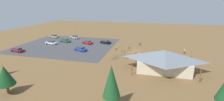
# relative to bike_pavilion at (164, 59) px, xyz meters

# --- Properties ---
(ground) EXTENTS (160.00, 160.00, 0.00)m
(ground) POSITION_rel_bike_pavilion_xyz_m (8.84, -15.27, -2.99)
(ground) COLOR brown
(ground) RESTS_ON ground
(parking_lot_asphalt) EXTENTS (36.33, 30.99, 0.05)m
(parking_lot_asphalt) POSITION_rel_bike_pavilion_xyz_m (35.59, -16.27, -2.97)
(parking_lot_asphalt) COLOR #424247
(parking_lot_asphalt) RESTS_ON ground
(bike_pavilion) EXTENTS (14.76, 9.17, 5.34)m
(bike_pavilion) POSITION_rel_bike_pavilion_xyz_m (0.00, 0.00, 0.00)
(bike_pavilion) COLOR beige
(bike_pavilion) RESTS_ON ground
(trash_bin) EXTENTS (0.60, 0.60, 0.90)m
(trash_bin) POSITION_rel_bike_pavilion_xyz_m (7.33, -23.23, -2.54)
(trash_bin) COLOR brown
(trash_bin) RESTS_ON ground
(lot_sign) EXTENTS (0.56, 0.08, 2.20)m
(lot_sign) POSITION_rel_bike_pavilion_xyz_m (15.13, -19.44, -1.58)
(lot_sign) COLOR #99999E
(lot_sign) RESTS_ON ground
(pine_west) EXTENTS (3.18, 3.18, 5.61)m
(pine_west) POSITION_rel_bike_pavilion_xyz_m (28.46, 17.72, 0.73)
(pine_west) COLOR brown
(pine_west) RESTS_ON ground
(pine_far_east) EXTENTS (2.80, 2.80, 7.53)m
(pine_far_east) POSITION_rel_bike_pavilion_xyz_m (8.82, 17.28, 1.87)
(pine_far_east) COLOR brown
(pine_far_east) RESTS_ON ground
(bicycle_silver_near_sign) EXTENTS (1.36, 1.13, 0.74)m
(bicycle_silver_near_sign) POSITION_rel_bike_pavilion_xyz_m (11.54, -9.07, -2.65)
(bicycle_silver_near_sign) COLOR black
(bicycle_silver_near_sign) RESTS_ON ground
(bicycle_green_near_porch) EXTENTS (1.59, 0.82, 0.84)m
(bicycle_green_near_porch) POSITION_rel_bike_pavilion_xyz_m (13.39, -4.47, -2.62)
(bicycle_green_near_porch) COLOR black
(bicycle_green_near_porch) RESTS_ON ground
(bicycle_black_yard_center) EXTENTS (1.44, 0.87, 0.78)m
(bicycle_black_yard_center) POSITION_rel_bike_pavilion_xyz_m (10.41, -6.81, -2.65)
(bicycle_black_yard_center) COLOR black
(bicycle_black_yard_center) RESTS_ON ground
(bicycle_yellow_edge_north) EXTENTS (1.71, 0.48, 0.87)m
(bicycle_yellow_edge_north) POSITION_rel_bike_pavilion_xyz_m (12.22, -12.73, -2.60)
(bicycle_yellow_edge_north) COLOR black
(bicycle_yellow_edge_north) RESTS_ON ground
(bicycle_blue_trailside) EXTENTS (0.80, 1.53, 0.84)m
(bicycle_blue_trailside) POSITION_rel_bike_pavilion_xyz_m (10.72, -17.45, -2.63)
(bicycle_blue_trailside) COLOR black
(bicycle_blue_trailside) RESTS_ON ground
(bicycle_orange_front_row) EXTENTS (1.80, 0.58, 0.86)m
(bicycle_orange_front_row) POSITION_rel_bike_pavilion_xyz_m (10.13, -14.95, -2.60)
(bicycle_orange_front_row) COLOR black
(bicycle_orange_front_row) RESTS_ON ground
(bicycle_teal_yard_front) EXTENTS (1.64, 0.84, 0.86)m
(bicycle_teal_yard_front) POSITION_rel_bike_pavilion_xyz_m (13.29, -6.63, -2.61)
(bicycle_teal_yard_front) COLOR black
(bicycle_teal_yard_front) RESTS_ON ground
(bicycle_purple_back_row) EXTENTS (0.48, 1.76, 0.88)m
(bicycle_purple_back_row) POSITION_rel_bike_pavilion_xyz_m (14.97, -14.30, -2.60)
(bicycle_purple_back_row) COLOR black
(bicycle_purple_back_row) RESTS_ON ground
(car_red_back_corner) EXTENTS (4.86, 3.20, 1.27)m
(car_red_back_corner) POSITION_rel_bike_pavilion_xyz_m (28.44, -20.34, -2.30)
(car_red_back_corner) COLOR red
(car_red_back_corner) RESTS_ON parking_lot_asphalt
(car_tan_inner_stall) EXTENTS (4.94, 2.60, 1.44)m
(car_tan_inner_stall) POSITION_rel_bike_pavilion_xyz_m (48.51, -27.22, -2.23)
(car_tan_inner_stall) COLOR tan
(car_tan_inner_stall) RESTS_ON parking_lot_asphalt
(car_black_front_row) EXTENTS (4.66, 2.97, 1.40)m
(car_black_front_row) POSITION_rel_bike_pavilion_xyz_m (21.29, -22.39, -2.24)
(car_black_front_row) COLOR black
(car_black_front_row) RESTS_ON parking_lot_asphalt
(car_green_end_stall) EXTENTS (5.02, 2.82, 1.36)m
(car_green_end_stall) POSITION_rel_bike_pavilion_xyz_m (38.76, -20.77, -2.26)
(car_green_end_stall) COLOR #1E6B3D
(car_green_end_stall) RESTS_ON parking_lot_asphalt
(car_blue_by_curb) EXTENTS (5.05, 3.42, 1.44)m
(car_blue_by_curb) POSITION_rel_bike_pavilion_xyz_m (26.99, -10.59, -2.23)
(car_blue_by_curb) COLOR #1E42B2
(car_blue_by_curb) RESTS_ON parking_lot_asphalt
(car_silver_second_row) EXTENTS (4.85, 3.37, 1.38)m
(car_silver_second_row) POSITION_rel_bike_pavilion_xyz_m (37.95, -28.06, -2.26)
(car_silver_second_row) COLOR #BCBCC1
(car_silver_second_row) RESTS_ON parking_lot_asphalt
(car_maroon_near_entry) EXTENTS (5.03, 2.62, 1.41)m
(car_maroon_near_entry) POSITION_rel_bike_pavilion_xyz_m (47.57, -4.35, -2.25)
(car_maroon_near_entry) COLOR maroon
(car_maroon_near_entry) RESTS_ON parking_lot_asphalt
(car_white_aisle_side) EXTENTS (4.77, 2.45, 1.41)m
(car_white_aisle_side) POSITION_rel_bike_pavilion_xyz_m (42.30, -16.13, -2.24)
(car_white_aisle_side) COLOR white
(car_white_aisle_side) RESTS_ON parking_lot_asphalt
(visitor_at_bikes) EXTENTS (0.40, 0.37, 1.70)m
(visitor_at_bikes) POSITION_rel_bike_pavilion_xyz_m (-7.68, -15.92, -2.10)
(visitor_at_bikes) COLOR #2D3347
(visitor_at_bikes) RESTS_ON ground
(visitor_by_pavilion) EXTENTS (0.36, 0.36, 1.73)m
(visitor_by_pavilion) POSITION_rel_bike_pavilion_xyz_m (6.71, -7.56, -2.09)
(visitor_by_pavilion) COLOR #2D3347
(visitor_by_pavilion) RESTS_ON ground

